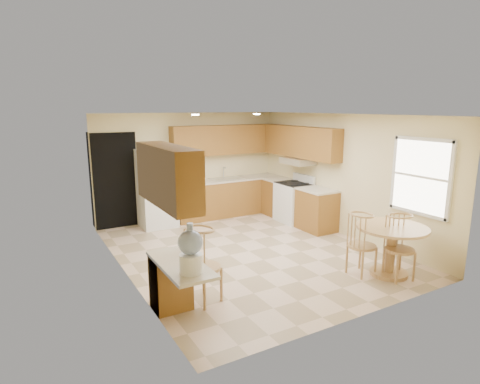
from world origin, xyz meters
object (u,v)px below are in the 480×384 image
chair_table_b (406,243)px  dining_table (391,243)px  stove (294,202)px  chair_desk (207,260)px  water_crock (191,251)px  refrigerator (157,188)px  chair_table_a (367,240)px

chair_table_b → dining_table: bearing=-78.3°
stove → chair_desk: stove is taller
dining_table → water_crock: 3.44m
dining_table → chair_table_b: chair_table_b is taller
refrigerator → chair_table_a: bearing=-65.2°
chair_desk → refrigerator: bearing=149.4°
chair_desk → water_crock: size_ratio=1.79×
chair_table_a → dining_table: bearing=63.9°
stove → chair_table_b: size_ratio=1.08×
stove → dining_table: 3.25m
chair_table_a → chair_desk: (-2.58, 0.39, 0.04)m
chair_desk → water_crock: (-0.45, -0.55, 0.39)m
dining_table → refrigerator: bearing=117.9°
chair_table_a → water_crock: size_ratio=1.68×
refrigerator → dining_table: 5.03m
refrigerator → chair_table_a: refrigerator is taller
chair_table_a → chair_desk: chair_desk is taller
chair_table_a → chair_desk: 2.61m
chair_table_b → water_crock: (-3.40, 0.26, 0.42)m
chair_table_b → chair_desk: chair_desk is taller
refrigerator → stove: bearing=-23.0°
refrigerator → chair_desk: bearing=-98.8°
stove → dining_table: stove is taller
chair_desk → chair_table_b: bearing=52.9°
chair_table_b → chair_desk: size_ratio=0.95×
chair_desk → water_crock: water_crock is taller
chair_table_b → chair_desk: 3.06m
refrigerator → chair_desk: refrigerator is taller
dining_table → chair_desk: bearing=169.6°
water_crock → refrigerator: bearing=76.7°
dining_table → chair_table_a: 0.41m
dining_table → water_crock: size_ratio=1.84×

